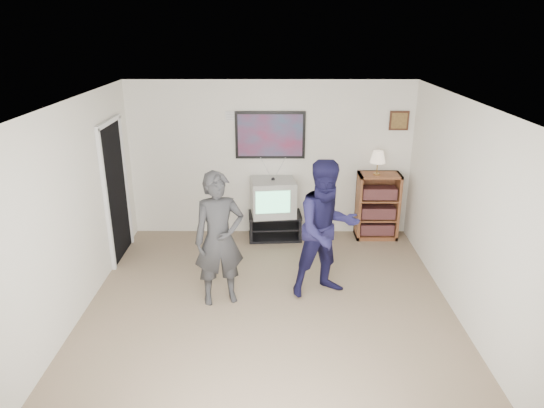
{
  "coord_description": "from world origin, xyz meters",
  "views": [
    {
      "loc": [
        0.06,
        -5.01,
        3.29
      ],
      "look_at": [
        0.03,
        0.73,
        1.15
      ],
      "focal_mm": 32.0,
      "sensor_mm": 36.0,
      "label": 1
    }
  ],
  "objects_px": {
    "bookshelf": "(377,206)",
    "person_tall": "(219,239)",
    "person_short": "(327,229)",
    "crt_television": "(273,197)",
    "media_stand": "(275,226)"
  },
  "relations": [
    {
      "from": "bookshelf",
      "to": "person_tall",
      "type": "bearing_deg",
      "value": -140.01
    },
    {
      "from": "person_tall",
      "to": "person_short",
      "type": "bearing_deg",
      "value": -7.22
    },
    {
      "from": "crt_television",
      "to": "person_tall",
      "type": "bearing_deg",
      "value": -116.19
    },
    {
      "from": "person_tall",
      "to": "crt_television",
      "type": "bearing_deg",
      "value": 55.31
    },
    {
      "from": "media_stand",
      "to": "person_short",
      "type": "relative_size",
      "value": 0.49
    },
    {
      "from": "bookshelf",
      "to": "crt_television",
      "type": "bearing_deg",
      "value": -178.3
    },
    {
      "from": "media_stand",
      "to": "person_short",
      "type": "height_order",
      "value": "person_short"
    },
    {
      "from": "media_stand",
      "to": "bookshelf",
      "type": "height_order",
      "value": "bookshelf"
    },
    {
      "from": "crt_television",
      "to": "person_tall",
      "type": "distance_m",
      "value": 2.02
    },
    {
      "from": "media_stand",
      "to": "person_tall",
      "type": "bearing_deg",
      "value": -113.34
    },
    {
      "from": "bookshelf",
      "to": "media_stand",
      "type": "bearing_deg",
      "value": -178.27
    },
    {
      "from": "person_short",
      "to": "media_stand",
      "type": "bearing_deg",
      "value": 91.64
    },
    {
      "from": "crt_television",
      "to": "person_short",
      "type": "height_order",
      "value": "person_short"
    },
    {
      "from": "media_stand",
      "to": "crt_television",
      "type": "xyz_separation_m",
      "value": [
        -0.03,
        -0.0,
        0.5
      ]
    },
    {
      "from": "bookshelf",
      "to": "person_short",
      "type": "distance_m",
      "value": 2.05
    }
  ]
}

